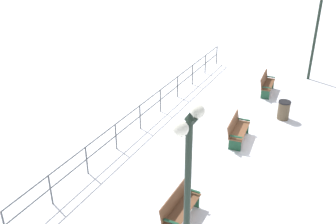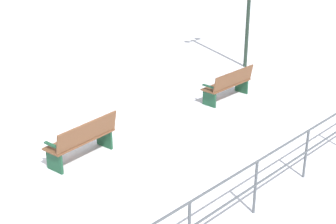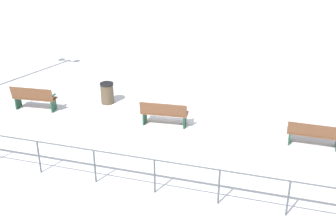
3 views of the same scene
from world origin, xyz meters
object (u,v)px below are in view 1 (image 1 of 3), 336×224
bench_third (267,83)px  bench_second (237,130)px  lamppost_near (187,202)px  trash_bin (284,110)px  bench_nearest (179,207)px  lamppost_middle (320,9)px

bench_third → bench_second: bearing=-93.3°
bench_second → bench_third: size_ratio=1.01×
lamppost_near → trash_bin: bearing=91.1°
bench_nearest → bench_third: bearing=90.5°
bench_nearest → lamppost_near: lamppost_near is taller
bench_nearest → trash_bin: 7.65m
lamppost_near → lamppost_middle: bearing=90.0°
bench_second → trash_bin: (1.18, 2.61, -0.07)m
bench_nearest → bench_second: size_ratio=0.99×
bench_nearest → bench_third: 9.87m
bench_third → lamppost_middle: 4.50m
lamppost_middle → trash_bin: lamppost_middle is taller
lamppost_near → lamppost_middle: lamppost_middle is taller
bench_nearest → lamppost_near: 4.26m
bench_nearest → bench_third: size_ratio=1.00×
bench_nearest → bench_second: bench_second is taller
bench_nearest → trash_bin: bearing=80.6°
bench_nearest → bench_third: (-0.08, 9.87, 0.04)m
bench_nearest → trash_bin: (1.25, 7.54, -0.05)m
bench_second → bench_third: (-0.15, 4.94, 0.02)m
bench_nearest → trash_bin: size_ratio=2.04×
trash_bin → bench_third: bearing=119.8°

